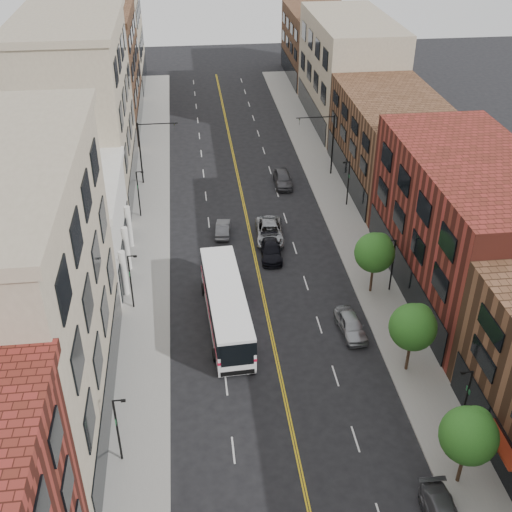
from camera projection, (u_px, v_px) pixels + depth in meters
name	position (u px, v px, depth m)	size (l,w,h in m)	color
sidewalk_left	(149.00, 240.00, 63.06)	(4.00, 110.00, 0.15)	gray
sidewalk_right	(348.00, 228.00, 65.00)	(4.00, 110.00, 0.15)	gray
bldg_l_tanoffice	(12.00, 304.00, 39.14)	(10.00, 22.00, 18.00)	gray
bldg_l_white	(65.00, 230.00, 56.93)	(10.00, 14.00, 8.00)	silver
bldg_l_far_a	(79.00, 110.00, 68.54)	(10.00, 20.00, 18.00)	gray
bldg_l_far_b	(98.00, 71.00, 86.14)	(10.00, 20.00, 15.00)	brown
bldg_l_far_c	(107.00, 22.00, 99.93)	(10.00, 16.00, 20.00)	gray
bldg_r_mid	(467.00, 227.00, 53.27)	(10.00, 22.00, 12.00)	maroon
bldg_r_far_a	(392.00, 142.00, 71.45)	(10.00, 20.00, 10.00)	brown
bldg_r_far_b	(349.00, 70.00, 88.02)	(10.00, 22.00, 14.00)	gray
bldg_r_far_c	(319.00, 45.00, 105.62)	(10.00, 18.00, 11.00)	brown
tree_r_1	(470.00, 434.00, 36.79)	(3.40, 3.40, 5.59)	black
tree_r_2	(414.00, 325.00, 45.19)	(3.40, 3.40, 5.59)	black
tree_r_3	(375.00, 251.00, 53.59)	(3.40, 3.40, 5.59)	black
lamp_l_1	(118.00, 427.00, 38.74)	(0.81, 0.55, 5.05)	black
lamp_l_2	(131.00, 279.00, 52.18)	(0.81, 0.55, 5.05)	black
lamp_l_3	(139.00, 191.00, 65.62)	(0.81, 0.55, 5.05)	black
lamp_r_1	(466.00, 397.00, 40.86)	(0.81, 0.55, 5.05)	black
lamp_r_2	(392.00, 262.00, 54.30)	(0.81, 0.55, 5.05)	black
lamp_r_3	(348.00, 181.00, 67.74)	(0.81, 0.55, 5.05)	black
signal_mast_left	(146.00, 146.00, 71.52)	(4.49, 0.18, 7.20)	black
signal_mast_right	(327.00, 138.00, 73.50)	(4.49, 0.18, 7.20)	black
city_bus	(226.00, 304.00, 51.02)	(3.64, 13.15, 3.35)	white
car_parked_far	(351.00, 325.00, 50.64)	(1.80, 4.47, 1.52)	#97999E
car_lane_behind	(223.00, 228.00, 63.85)	(1.35, 3.87, 1.28)	#505155
car_lane_a	(271.00, 250.00, 60.26)	(1.95, 4.79, 1.39)	black
car_lane_b	(270.00, 232.00, 62.97)	(2.67, 5.79, 1.61)	#95989C
car_lane_c	(283.00, 179.00, 73.16)	(1.92, 4.78, 1.63)	#424246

